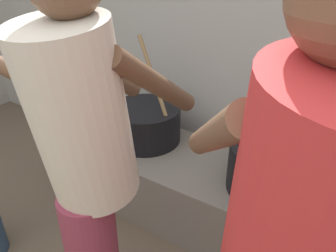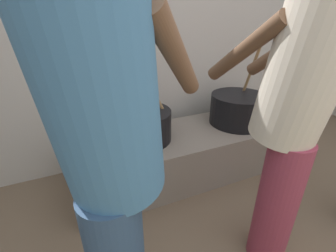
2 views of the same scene
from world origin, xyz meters
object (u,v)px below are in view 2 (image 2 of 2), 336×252
(cooking_pot_secondary, at_px, (141,125))
(cook_in_cream_shirt, at_px, (294,112))
(cooking_pot_main, at_px, (238,109))
(cook_in_blue_shirt, at_px, (109,151))

(cooking_pot_secondary, height_order, cook_in_cream_shirt, cook_in_cream_shirt)
(cooking_pot_secondary, distance_m, cook_in_cream_shirt, 1.06)
(cooking_pot_secondary, bearing_deg, cooking_pot_main, -3.52)
(cook_in_cream_shirt, height_order, cook_in_blue_shirt, cook_in_blue_shirt)
(cooking_pot_main, height_order, cooking_pot_secondary, cooking_pot_main)
(cooking_pot_main, distance_m, cook_in_blue_shirt, 1.57)
(cooking_pot_main, distance_m, cook_in_cream_shirt, 1.01)
(cooking_pot_main, xyz_separation_m, cook_in_blue_shirt, (-1.24, -0.88, 0.38))
(cooking_pot_main, bearing_deg, cooking_pot_secondary, 176.48)
(cook_in_cream_shirt, bearing_deg, cooking_pot_secondary, 116.04)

